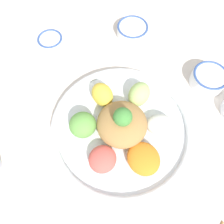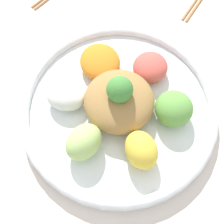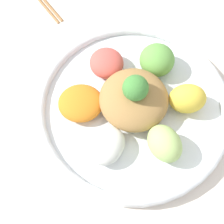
% 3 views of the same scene
% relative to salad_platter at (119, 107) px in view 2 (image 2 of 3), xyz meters
% --- Properties ---
extents(ground_plane, '(2.40, 2.40, 0.00)m').
position_rel_salad_platter_xyz_m(ground_plane, '(-0.03, -0.04, -0.03)').
color(ground_plane, silver).
extents(salad_platter, '(0.40, 0.40, 0.12)m').
position_rel_salad_platter_xyz_m(salad_platter, '(0.00, 0.00, 0.00)').
color(salad_platter, white).
rests_on(salad_platter, ground_plane).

